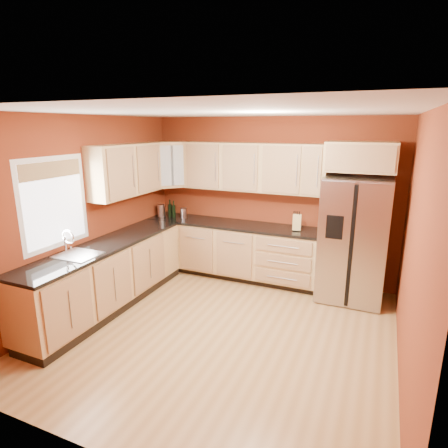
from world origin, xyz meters
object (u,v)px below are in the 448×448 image
at_px(refrigerator, 353,240).
at_px(soap_dispenser, 295,224).
at_px(canister_left, 161,210).
at_px(knife_block, 297,222).
at_px(wine_bottle_a, 170,208).

distance_m(refrigerator, soap_dispenser, 0.88).
xyz_separation_m(canister_left, knife_block, (2.37, 0.06, 0.02)).
height_order(wine_bottle_a, soap_dispenser, wine_bottle_a).
relative_size(canister_left, knife_block, 0.87).
xyz_separation_m(wine_bottle_a, soap_dispenser, (2.19, 0.04, -0.06)).
bearing_deg(refrigerator, canister_left, 179.77).
bearing_deg(wine_bottle_a, knife_block, 0.08).
distance_m(canister_left, knife_block, 2.37).
relative_size(canister_left, soap_dispenser, 1.25).
height_order(refrigerator, wine_bottle_a, refrigerator).
bearing_deg(wine_bottle_a, refrigerator, -1.24).
height_order(canister_left, soap_dispenser, canister_left).
xyz_separation_m(refrigerator, wine_bottle_a, (-3.06, 0.07, 0.18)).
relative_size(wine_bottle_a, soap_dispenser, 1.76).
relative_size(refrigerator, canister_left, 8.33).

